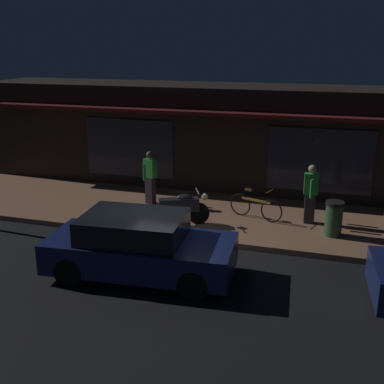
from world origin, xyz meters
name	(u,v)px	position (x,y,z in m)	size (l,w,h in m)	color
ground_plane	(169,258)	(0.00, 0.00, 0.00)	(60.00, 60.00, 0.00)	black
sidewalk_slab	(202,215)	(0.00, 3.00, 0.07)	(18.00, 4.00, 0.15)	#8C6047
storefront_building	(229,137)	(0.00, 6.39, 1.80)	(18.00, 3.30, 3.60)	black
motorcycle	(180,208)	(-0.32, 1.86, 0.65)	(1.59, 0.88, 0.97)	black
bicycle_parked	(255,207)	(1.60, 2.93, 0.51)	(1.59, 0.61, 0.91)	black
person_photographer	(150,176)	(-1.79, 3.35, 1.03)	(0.43, 0.61, 1.67)	#28232D
person_bystander	(311,193)	(3.09, 3.05, 1.03)	(0.40, 0.62, 1.67)	#28232D
trash_bin	(334,218)	(3.76, 2.28, 0.62)	(0.48, 0.48, 0.93)	#2D4C33
parked_car_near	(139,246)	(-0.32, -1.04, 0.70)	(4.22, 2.07, 1.42)	black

